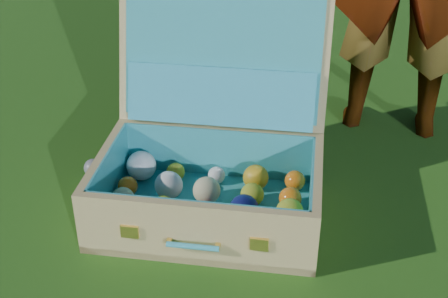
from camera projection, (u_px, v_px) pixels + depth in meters
ground at (246, 206)px, 2.04m from camera, size 60.00×60.00×0.00m
stray_ball at (93, 168)px, 2.18m from camera, size 0.06×0.06×0.06m
suitcase at (213, 151)px, 1.98m from camera, size 0.88×0.85×0.65m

